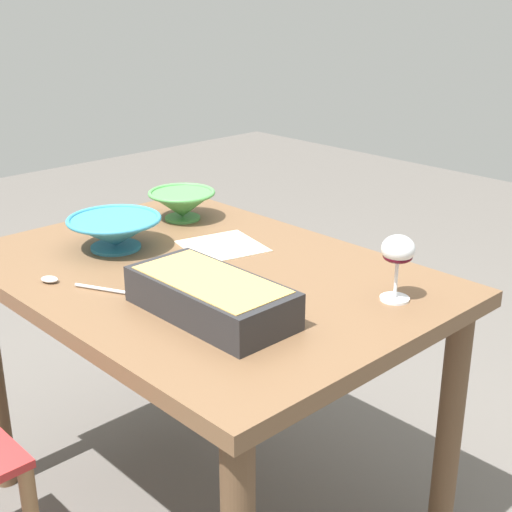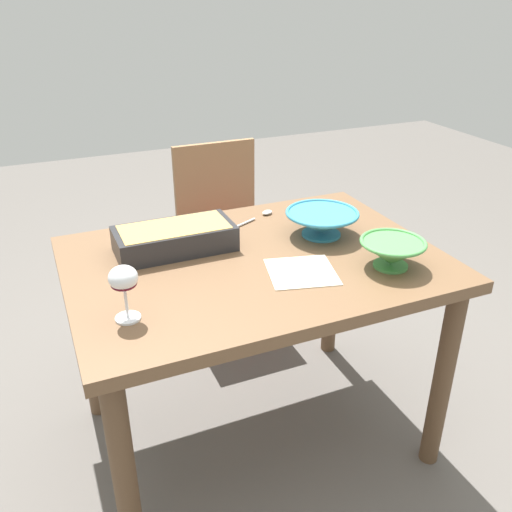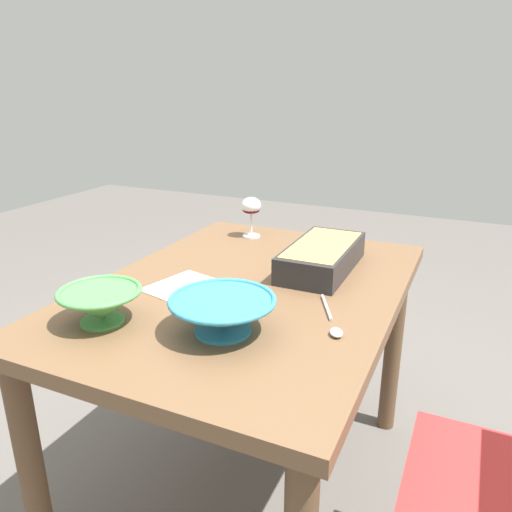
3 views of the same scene
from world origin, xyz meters
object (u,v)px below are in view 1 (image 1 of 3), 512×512
object	(u,v)px
wine_glass	(398,254)
mixing_bowl	(182,203)
dining_table	(204,307)
serving_spoon	(67,282)
small_bowl	(115,231)
casserole_dish	(211,295)
napkin	(222,246)

from	to	relation	value
wine_glass	mixing_bowl	world-z (taller)	wine_glass
dining_table	serving_spoon	xyz separation A→B (m)	(-0.14, -0.29, 0.11)
mixing_bowl	serving_spoon	bearing A→B (deg)	-67.19
small_bowl	serving_spoon	size ratio (longest dim) A/B	1.12
serving_spoon	casserole_dish	bearing A→B (deg)	21.54
small_bowl	wine_glass	bearing A→B (deg)	20.23
mixing_bowl	small_bowl	xyz separation A→B (m)	(0.08, -0.29, -0.00)
dining_table	napkin	bearing A→B (deg)	122.24
wine_glass	napkin	world-z (taller)	wine_glass
dining_table	mixing_bowl	size ratio (longest dim) A/B	5.80
casserole_dish	mixing_bowl	size ratio (longest dim) A/B	1.89
mixing_bowl	dining_table	bearing A→B (deg)	-31.41
dining_table	small_bowl	bearing A→B (deg)	-165.99
serving_spoon	napkin	world-z (taller)	serving_spoon
casserole_dish	small_bowl	bearing A→B (deg)	170.35
casserole_dish	small_bowl	xyz separation A→B (m)	(-0.49, 0.08, 0.00)
dining_table	wine_glass	distance (m)	0.53
mixing_bowl	napkin	distance (m)	0.28
mixing_bowl	serving_spoon	size ratio (longest dim) A/B	0.90
small_bowl	napkin	xyz separation A→B (m)	(0.19, 0.22, -0.05)
mixing_bowl	napkin	world-z (taller)	mixing_bowl
dining_table	casserole_dish	world-z (taller)	casserole_dish
serving_spoon	napkin	distance (m)	0.44
casserole_dish	napkin	distance (m)	0.43
serving_spoon	mixing_bowl	bearing A→B (deg)	112.81
dining_table	serving_spoon	size ratio (longest dim) A/B	5.20
napkin	wine_glass	bearing A→B (deg)	5.34
mixing_bowl	napkin	size ratio (longest dim) A/B	1.01
napkin	dining_table	bearing A→B (deg)	-57.76
serving_spoon	napkin	size ratio (longest dim) A/B	1.13
dining_table	wine_glass	xyz separation A→B (m)	(0.44, 0.20, 0.21)
mixing_bowl	small_bowl	size ratio (longest dim) A/B	0.80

